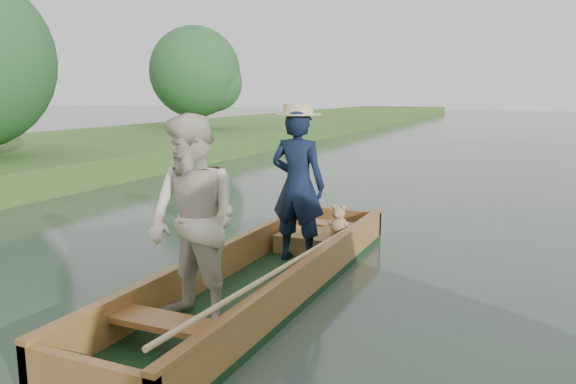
% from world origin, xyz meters
% --- Properties ---
extents(ground, '(120.00, 120.00, 0.00)m').
position_xyz_m(ground, '(0.00, 0.00, 0.00)').
color(ground, '#283D30').
rests_on(ground, ground).
extents(trees_far, '(22.89, 13.67, 4.60)m').
position_xyz_m(trees_far, '(-2.91, 9.48, 2.63)').
color(trees_far, '#47331E').
rests_on(trees_far, ground).
extents(punt, '(1.14, 5.00, 1.87)m').
position_xyz_m(punt, '(-0.03, -0.15, 0.66)').
color(punt, black).
rests_on(punt, ground).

